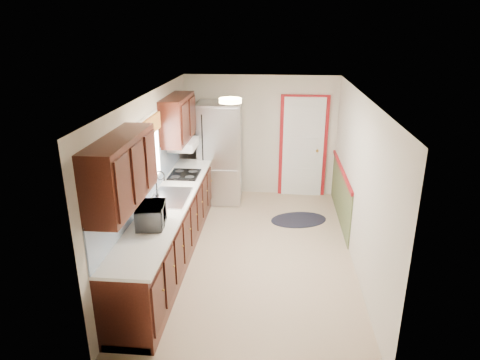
# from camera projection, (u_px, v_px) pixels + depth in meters

# --- Properties ---
(room_shell) EXTENTS (3.20, 5.20, 2.52)m
(room_shell) POSITION_uv_depth(u_px,v_px,m) (253.00, 179.00, 6.19)
(room_shell) COLOR tan
(room_shell) RESTS_ON ground
(kitchen_run) EXTENTS (0.63, 4.00, 2.20)m
(kitchen_run) POSITION_uv_depth(u_px,v_px,m) (166.00, 208.00, 6.16)
(kitchen_run) COLOR #34120B
(kitchen_run) RESTS_ON ground
(back_wall_trim) EXTENTS (1.12, 2.30, 2.08)m
(back_wall_trim) POSITION_uv_depth(u_px,v_px,m) (311.00, 157.00, 8.28)
(back_wall_trim) COLOR maroon
(back_wall_trim) RESTS_ON ground
(ceiling_fixture) EXTENTS (0.30, 0.30, 0.06)m
(ceiling_fixture) POSITION_uv_depth(u_px,v_px,m) (230.00, 101.00, 5.63)
(ceiling_fixture) COLOR #FFD88C
(ceiling_fixture) RESTS_ON room_shell
(microwave) EXTENTS (0.34, 0.52, 0.33)m
(microwave) POSITION_uv_depth(u_px,v_px,m) (151.00, 213.00, 5.29)
(microwave) COLOR white
(microwave) RESTS_ON kitchen_run
(refrigerator) EXTENTS (0.83, 0.82, 1.94)m
(refrigerator) POSITION_uv_depth(u_px,v_px,m) (220.00, 153.00, 8.25)
(refrigerator) COLOR #B7B7BC
(refrigerator) RESTS_ON ground
(rug) EXTENTS (1.14, 0.90, 0.01)m
(rug) POSITION_uv_depth(u_px,v_px,m) (299.00, 220.00, 7.66)
(rug) COLOR black
(rug) RESTS_ON ground
(cooktop) EXTENTS (0.48, 0.57, 0.02)m
(cooktop) POSITION_uv_depth(u_px,v_px,m) (184.00, 175.00, 7.12)
(cooktop) COLOR black
(cooktop) RESTS_ON kitchen_run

